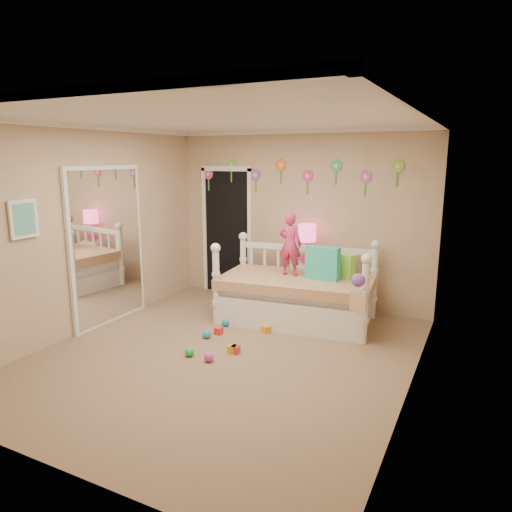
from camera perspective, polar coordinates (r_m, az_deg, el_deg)
The scene contains 18 objects.
floor at distance 5.44m, azimuth -3.85°, elevation -11.98°, with size 4.00×4.50×0.01m, color #7F684C.
ceiling at distance 4.99m, azimuth -4.28°, elevation 16.47°, with size 4.00×4.50×0.01m, color white.
back_wall at distance 7.06m, azimuth 5.27°, elevation 4.54°, with size 4.00×0.01×2.60m, color tan.
left_wall at distance 6.30m, azimuth -19.95°, elevation 2.98°, with size 0.01×4.50×2.60m, color tan.
right_wall at distance 4.41m, azimuth 18.97°, elevation -0.54°, with size 0.01×4.50×2.60m, color tan.
crown_molding at distance 4.99m, azimuth -4.28°, elevation 16.13°, with size 4.00×4.50×0.06m, color white, non-canonical shape.
daybed at distance 6.35m, azimuth 4.96°, elevation -3.13°, with size 2.06×1.11×1.12m, color white, non-canonical shape.
pillow_turquoise at distance 6.20m, azimuth 8.14°, elevation -0.87°, with size 0.44×0.15×0.44m, color #25BBA9.
pillow_lime at distance 6.36m, azimuth 10.47°, elevation -1.17°, with size 0.34×0.13×0.32m, color #95E947.
child at distance 6.34m, azimuth 4.17°, elevation 1.44°, with size 0.31×0.21×0.86m, color #D22F66.
nightstand at distance 7.02m, azimuth 6.08°, elevation -3.58°, with size 0.40×0.30×0.67m, color white.
table_lamp at distance 6.86m, azimuth 6.22°, elevation 2.23°, with size 0.27×0.27×0.59m.
closet_doorway at distance 7.62m, azimuth -3.60°, elevation 3.10°, with size 0.90×0.04×2.07m, color black.
flower_decals at distance 7.03m, azimuth 4.64°, elevation 9.76°, with size 3.40×0.02×0.50m, color #B2668C, non-canonical shape.
mirror_closet at distance 6.52m, azimuth -17.66°, elevation 1.18°, with size 0.07×1.30×2.10m, color white.
wall_picture at distance 5.67m, azimuth -26.49°, elevation 4.07°, with size 0.05×0.34×0.42m, color white.
hanging_bag at distance 5.48m, azimuth 12.24°, elevation -4.48°, with size 0.20×0.16×0.36m, color beige, non-canonical shape.
toy_scatter at distance 5.72m, azimuth -4.47°, elevation -10.14°, with size 0.80×1.30×0.11m, color #996666, non-canonical shape.
Camera 1 is at (2.53, -4.28, 2.20)m, focal length 32.80 mm.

